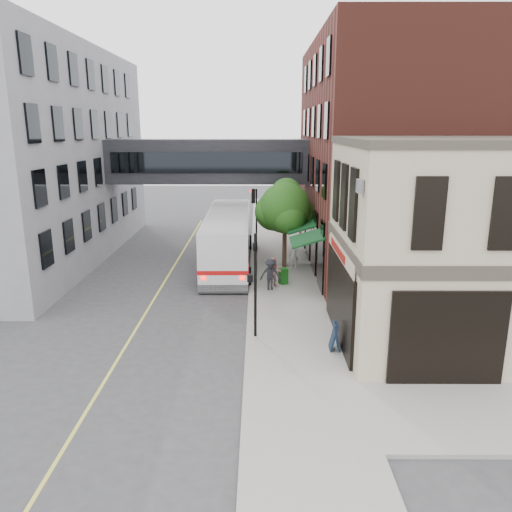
{
  "coord_description": "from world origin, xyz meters",
  "views": [
    {
      "loc": [
        0.5,
        -17.86,
        8.85
      ],
      "look_at": [
        0.42,
        3.59,
        3.28
      ],
      "focal_mm": 35.0,
      "sensor_mm": 36.0,
      "label": 1
    }
  ],
  "objects_px": {
    "pedestrian_a": "(294,255)",
    "pedestrian_c": "(270,274)",
    "newspaper_box": "(283,276)",
    "pedestrian_b": "(274,272)",
    "bus": "(228,236)",
    "sandwich_board": "(335,336)"
  },
  "relations": [
    {
      "from": "pedestrian_a",
      "to": "newspaper_box",
      "type": "xyz_separation_m",
      "value": [
        -0.82,
        -3.29,
        -0.37
      ]
    },
    {
      "from": "pedestrian_a",
      "to": "bus",
      "type": "bearing_deg",
      "value": 159.49
    },
    {
      "from": "pedestrian_b",
      "to": "sandwich_board",
      "type": "distance_m",
      "value": 8.49
    },
    {
      "from": "pedestrian_a",
      "to": "pedestrian_c",
      "type": "xyz_separation_m",
      "value": [
        -1.59,
        -4.4,
        0.06
      ]
    },
    {
      "from": "pedestrian_b",
      "to": "pedestrian_c",
      "type": "relative_size",
      "value": 0.94
    },
    {
      "from": "pedestrian_b",
      "to": "newspaper_box",
      "type": "relative_size",
      "value": 1.83
    },
    {
      "from": "sandwich_board",
      "to": "bus",
      "type": "bearing_deg",
      "value": 111.95
    },
    {
      "from": "pedestrian_b",
      "to": "newspaper_box",
      "type": "distance_m",
      "value": 0.84
    },
    {
      "from": "sandwich_board",
      "to": "pedestrian_a",
      "type": "bearing_deg",
      "value": 95.15
    },
    {
      "from": "bus",
      "to": "pedestrian_b",
      "type": "xyz_separation_m",
      "value": [
        2.85,
        -5.16,
        -0.91
      ]
    },
    {
      "from": "pedestrian_a",
      "to": "pedestrian_b",
      "type": "distance_m",
      "value": 4.03
    },
    {
      "from": "pedestrian_c",
      "to": "bus",
      "type": "bearing_deg",
      "value": 110.79
    },
    {
      "from": "pedestrian_a",
      "to": "newspaper_box",
      "type": "distance_m",
      "value": 3.41
    },
    {
      "from": "bus",
      "to": "pedestrian_a",
      "type": "height_order",
      "value": "bus"
    },
    {
      "from": "newspaper_box",
      "to": "pedestrian_b",
      "type": "bearing_deg",
      "value": -160.04
    },
    {
      "from": "pedestrian_b",
      "to": "newspaper_box",
      "type": "height_order",
      "value": "pedestrian_b"
    },
    {
      "from": "pedestrian_c",
      "to": "sandwich_board",
      "type": "xyz_separation_m",
      "value": [
        2.42,
        -7.58,
        -0.32
      ]
    },
    {
      "from": "pedestrian_c",
      "to": "sandwich_board",
      "type": "bearing_deg",
      "value": -76.12
    },
    {
      "from": "pedestrian_a",
      "to": "pedestrian_b",
      "type": "bearing_deg",
      "value": -112.65
    },
    {
      "from": "pedestrian_a",
      "to": "pedestrian_c",
      "type": "distance_m",
      "value": 4.68
    },
    {
      "from": "pedestrian_a",
      "to": "pedestrian_c",
      "type": "bearing_deg",
      "value": -112.52
    },
    {
      "from": "bus",
      "to": "newspaper_box",
      "type": "bearing_deg",
      "value": -53.78
    }
  ]
}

